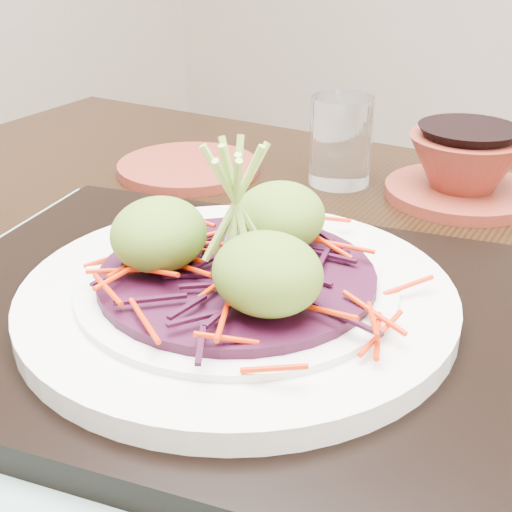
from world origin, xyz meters
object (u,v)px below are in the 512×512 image
Objects in this scene: terracotta_bowl_set at (464,171)px; water_glass at (341,141)px; dining_table at (315,397)px; serving_tray at (238,321)px; white_plate at (237,295)px; terracotta_side_plate at (188,167)px.

water_glass is at bearing -161.83° from terracotta_bowl_set.
serving_tray is (-0.01, -0.08, 0.11)m from dining_table.
white_plate is (-0.01, -0.08, 0.13)m from dining_table.
water_glass is 0.50× the size of terracotta_bowl_set.
terracotta_bowl_set is (0.27, 0.12, 0.02)m from terracotta_side_plate.
water_glass reaches higher than dining_table.
serving_tray is at bearing -69.88° from water_glass.
dining_table is 0.14m from serving_tray.
dining_table is at bearing 64.92° from serving_tray.
water_glass is (-0.11, 0.30, 0.01)m from white_plate.
serving_tray is at bearing -91.61° from terracotta_bowl_set.
terracotta_bowl_set is (0.12, 0.04, -0.02)m from water_glass.
white_plate reaches higher than dining_table.
water_glass is (-0.11, 0.30, 0.03)m from serving_tray.
white_plate is 0.34m from terracotta_bowl_set.
terracotta_side_plate is (-0.26, 0.23, -0.03)m from white_plate.
dining_table is 6.77× the size of terracotta_bowl_set.
terracotta_side_plate is at bearing -156.69° from terracotta_bowl_set.
dining_table is at bearing 83.10° from white_plate.
serving_tray is 4.82× the size of water_glass.
terracotta_bowl_set is at bearing 23.31° from terracotta_side_plate.
terracotta_side_plate is 0.17m from water_glass.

